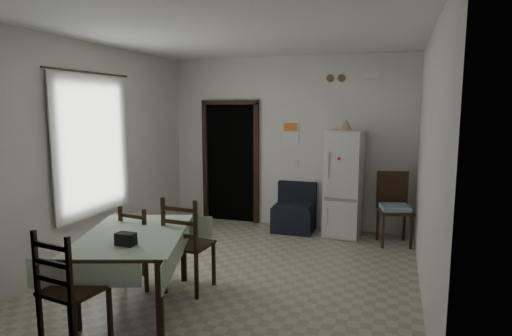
{
  "coord_description": "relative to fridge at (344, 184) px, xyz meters",
  "views": [
    {
      "loc": [
        1.77,
        -4.87,
        2.06
      ],
      "look_at": [
        0.0,
        0.5,
        1.25
      ],
      "focal_mm": 30.0,
      "sensor_mm": 36.0,
      "label": 1
    }
  ],
  "objects": [
    {
      "name": "dining_table",
      "position": [
        -1.74,
        -3.18,
        -0.46
      ],
      "size": [
        1.41,
        1.73,
        0.78
      ],
      "primitive_type": null,
      "rotation": [
        0.0,
        0.0,
        0.32
      ],
      "color": "#B0C5A9",
      "rests_on": "ground"
    },
    {
      "name": "emergency_light",
      "position": [
        0.35,
        0.28,
        1.7
      ],
      "size": [
        0.25,
        0.07,
        0.09
      ],
      "primitive_type": "cube",
      "color": "white",
      "rests_on": "ground"
    },
    {
      "name": "curtain_rod",
      "position": [
        -3.03,
        -2.13,
        1.65
      ],
      "size": [
        0.02,
        1.6,
        0.02
      ],
      "primitive_type": "cylinder",
      "rotation": [
        1.57,
        0.0,
        0.0
      ],
      "color": "black",
      "rests_on": "ground"
    },
    {
      "name": "dining_chair_far_right",
      "position": [
        -1.39,
        -2.63,
        -0.3
      ],
      "size": [
        0.49,
        0.49,
        1.09
      ],
      "primitive_type": null,
      "rotation": [
        0.0,
        0.0,
        3.08
      ],
      "color": "black",
      "rests_on": "ground"
    },
    {
      "name": "calendar",
      "position": [
        -0.95,
        0.31,
        0.77
      ],
      "size": [
        0.28,
        0.02,
        0.4
      ],
      "primitive_type": "cube",
      "color": "white",
      "rests_on": "ground"
    },
    {
      "name": "corner_chair",
      "position": [
        0.79,
        -0.22,
        -0.3
      ],
      "size": [
        0.57,
        0.57,
        1.09
      ],
      "primitive_type": null,
      "rotation": [
        0.0,
        0.0,
        0.24
      ],
      "color": "black",
      "rests_on": "ground"
    },
    {
      "name": "curtain",
      "position": [
        -3.04,
        -2.13,
        0.7
      ],
      "size": [
        0.02,
        1.45,
        1.85
      ],
      "primitive_type": "cube",
      "color": "silver",
      "rests_on": "ground"
    },
    {
      "name": "ceiling",
      "position": [
        -1.0,
        -1.93,
        2.05
      ],
      "size": [
        4.2,
        4.5,
        0.02
      ],
      "primitive_type": null,
      "color": "white",
      "rests_on": "ground"
    },
    {
      "name": "navy_seat",
      "position": [
        -0.8,
        -0.0,
        -0.45
      ],
      "size": [
        0.66,
        0.64,
        0.8
      ],
      "primitive_type": null,
      "rotation": [
        0.0,
        0.0,
        0.01
      ],
      "color": "black",
      "rests_on": "ground"
    },
    {
      "name": "dining_chair_near_head",
      "position": [
        -1.79,
        -4.0,
        -0.31
      ],
      "size": [
        0.51,
        0.51,
        1.06
      ],
      "primitive_type": null,
      "rotation": [
        0.0,
        0.0,
        3.0
      ],
      "color": "black",
      "rests_on": "ground"
    },
    {
      "name": "wall_right",
      "position": [
        1.1,
        -1.93,
        0.6
      ],
      "size": [
        0.02,
        4.5,
        2.9
      ],
      "primitive_type": null,
      "color": "silver",
      "rests_on": "ground"
    },
    {
      "name": "light_switch",
      "position": [
        -0.85,
        0.31,
        0.25
      ],
      "size": [
        0.08,
        0.02,
        0.12
      ],
      "primitive_type": "cube",
      "color": "beige",
      "rests_on": "ground"
    },
    {
      "name": "wall_left",
      "position": [
        -3.1,
        -1.93,
        0.6
      ],
      "size": [
        0.02,
        4.5,
        2.9
      ],
      "primitive_type": null,
      "color": "silver",
      "rests_on": "ground"
    },
    {
      "name": "doorway",
      "position": [
        -2.05,
        0.52,
        0.21
      ],
      "size": [
        1.06,
        0.52,
        2.22
      ],
      "color": "black",
      "rests_on": "ground"
    },
    {
      "name": "tan_cone",
      "position": [
        0.02,
        -0.05,
        0.93
      ],
      "size": [
        0.22,
        0.22,
        0.17
      ],
      "primitive_type": "cone",
      "rotation": [
        0.0,
        0.0,
        0.05
      ],
      "color": "tan",
      "rests_on": "fridge"
    },
    {
      "name": "vent_right",
      "position": [
        -0.12,
        0.3,
        1.67
      ],
      "size": [
        0.12,
        0.03,
        0.12
      ],
      "primitive_type": "cylinder",
      "rotation": [
        1.57,
        0.0,
        0.0
      ],
      "color": "brown",
      "rests_on": "ground"
    },
    {
      "name": "vent_left",
      "position": [
        -0.3,
        0.3,
        1.67
      ],
      "size": [
        0.12,
        0.03,
        0.12
      ],
      "primitive_type": "cylinder",
      "rotation": [
        1.57,
        0.0,
        0.0
      ],
      "color": "brown",
      "rests_on": "ground"
    },
    {
      "name": "dining_chair_far_left",
      "position": [
        -1.96,
        -2.66,
        -0.37
      ],
      "size": [
        0.46,
        0.46,
        0.95
      ],
      "primitive_type": null,
      "rotation": [
        0.0,
        0.0,
        2.99
      ],
      "color": "black",
      "rests_on": "ground"
    },
    {
      "name": "ground",
      "position": [
        -1.0,
        -1.93,
        -0.85
      ],
      "size": [
        4.5,
        4.5,
        0.0
      ],
      "primitive_type": "plane",
      "color": "#B1A590",
      "rests_on": "ground"
    },
    {
      "name": "wall_back",
      "position": [
        -1.0,
        0.32,
        0.6
      ],
      "size": [
        4.2,
        0.02,
        2.9
      ],
      "primitive_type": null,
      "color": "silver",
      "rests_on": "ground"
    },
    {
      "name": "wall_front",
      "position": [
        -1.0,
        -4.18,
        0.6
      ],
      "size": [
        4.2,
        0.02,
        2.9
      ],
      "primitive_type": null,
      "color": "silver",
      "rests_on": "ground"
    },
    {
      "name": "window_recess",
      "position": [
        -3.15,
        -2.13,
        0.7
      ],
      "size": [
        0.1,
        1.2,
        1.6
      ],
      "primitive_type": "cube",
      "color": "silver",
      "rests_on": "ground"
    },
    {
      "name": "fridge",
      "position": [
        0.0,
        0.0,
        0.0
      ],
      "size": [
        0.6,
        0.6,
        1.69
      ],
      "primitive_type": null,
      "rotation": [
        0.0,
        0.0,
        -0.09
      ],
      "color": "silver",
      "rests_on": "ground"
    },
    {
      "name": "black_bag",
      "position": [
        -1.58,
        -3.53,
        -0.01
      ],
      "size": [
        0.19,
        0.12,
        0.12
      ],
      "primitive_type": "cube",
      "rotation": [
        0.0,
        0.0,
        -0.04
      ],
      "color": "black",
      "rests_on": "dining_table"
    },
    {
      "name": "calendar_image",
      "position": [
        -0.95,
        0.3,
        0.87
      ],
      "size": [
        0.24,
        0.01,
        0.14
      ],
      "primitive_type": "cube",
      "color": "orange",
      "rests_on": "ground"
    }
  ]
}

